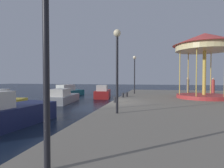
# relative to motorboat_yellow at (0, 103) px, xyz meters

# --- Properties ---
(ground_plane) EXTENTS (120.00, 120.00, 0.00)m
(ground_plane) POSITION_rel_motorboat_yellow_xyz_m (8.18, 1.53, -0.63)
(ground_plane) COLOR black
(quay_dock) EXTENTS (14.33, 29.28, 0.80)m
(quay_dock) POSITION_rel_motorboat_yellow_xyz_m (15.35, 1.53, -0.23)
(quay_dock) COLOR gray
(quay_dock) RESTS_ON ground
(motorboat_yellow) EXTENTS (2.57, 4.52, 1.72)m
(motorboat_yellow) POSITION_rel_motorboat_yellow_xyz_m (0.00, 0.00, 0.00)
(motorboat_yellow) COLOR gold
(motorboat_yellow) RESTS_ON ground
(motorboat_red) EXTENTS (2.49, 4.67, 1.66)m
(motorboat_red) POSITION_rel_motorboat_yellow_xyz_m (4.93, 11.18, 0.00)
(motorboat_red) COLOR maroon
(motorboat_red) RESTS_ON ground
(motorboat_navy) EXTENTS (2.70, 5.70, 1.89)m
(motorboat_navy) POSITION_rel_motorboat_yellow_xyz_m (3.75, -3.81, 0.08)
(motorboat_navy) COLOR #19214C
(motorboat_navy) RESTS_ON ground
(motorboat_grey) EXTENTS (2.38, 5.52, 1.48)m
(motorboat_grey) POSITION_rel_motorboat_yellow_xyz_m (2.17, 5.85, -0.08)
(motorboat_grey) COLOR gray
(motorboat_grey) RESTS_ON ground
(motorboat_teal) EXTENTS (3.31, 5.90, 1.61)m
(motorboat_teal) POSITION_rel_motorboat_yellow_xyz_m (-0.65, 12.49, -0.04)
(motorboat_teal) COLOR #19606B
(motorboat_teal) RESTS_ON ground
(carousel) EXTENTS (5.28, 5.28, 5.56)m
(carousel) POSITION_rel_motorboat_yellow_xyz_m (15.47, 5.48, 4.37)
(carousel) COLOR #B23333
(carousel) RESTS_ON quay_dock
(lamp_post_near_edge) EXTENTS (0.36, 0.36, 4.24)m
(lamp_post_near_edge) POSITION_rel_motorboat_yellow_xyz_m (9.21, -8.72, 3.07)
(lamp_post_near_edge) COLOR black
(lamp_post_near_edge) RESTS_ON quay_dock
(lamp_post_mid_promenade) EXTENTS (0.36, 0.36, 4.09)m
(lamp_post_mid_promenade) POSITION_rel_motorboat_yellow_xyz_m (9.44, -2.86, 2.99)
(lamp_post_mid_promenade) COLOR black
(lamp_post_mid_promenade) RESTS_ON quay_dock
(lamp_post_far_end) EXTENTS (0.36, 0.36, 4.17)m
(lamp_post_far_end) POSITION_rel_motorboat_yellow_xyz_m (9.20, 8.85, 3.04)
(lamp_post_far_end) COLOR black
(lamp_post_far_end) RESTS_ON quay_dock
(bollard_north) EXTENTS (0.24, 0.24, 0.40)m
(bollard_north) POSITION_rel_motorboat_yellow_xyz_m (8.54, 4.76, 0.37)
(bollard_north) COLOR #2D2D33
(bollard_north) RESTS_ON quay_dock
(bollard_center) EXTENTS (0.24, 0.24, 0.40)m
(bollard_center) POSITION_rel_motorboat_yellow_xyz_m (8.56, 1.09, 0.37)
(bollard_center) COLOR #2D2D33
(bollard_center) RESTS_ON quay_dock
(bollard_south) EXTENTS (0.24, 0.24, 0.40)m
(bollard_south) POSITION_rel_motorboat_yellow_xyz_m (8.79, 5.48, 0.37)
(bollard_south) COLOR #2D2D33
(bollard_south) RESTS_ON quay_dock
(person_by_the_water) EXTENTS (0.34, 0.34, 1.81)m
(person_by_the_water) POSITION_rel_motorboat_yellow_xyz_m (15.31, 12.07, 1.02)
(person_by_the_water) COLOR #514C56
(person_by_the_water) RESTS_ON quay_dock
(person_near_carousel) EXTENTS (0.34, 0.34, 1.78)m
(person_near_carousel) POSITION_rel_motorboat_yellow_xyz_m (17.99, 11.65, 1.00)
(person_near_carousel) COLOR #B23833
(person_near_carousel) RESTS_ON quay_dock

